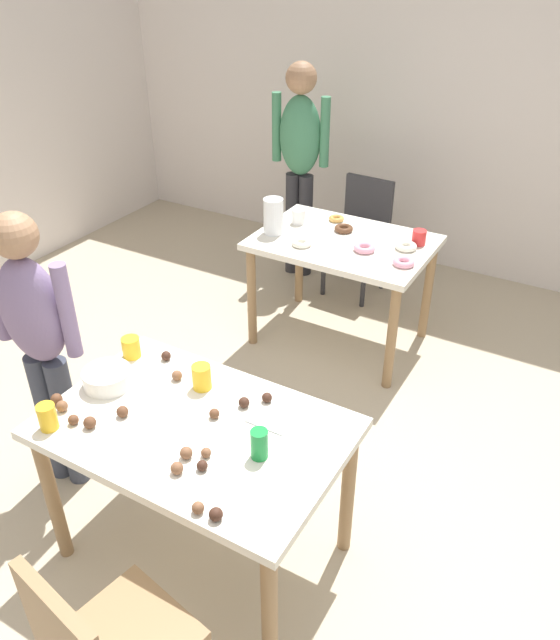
% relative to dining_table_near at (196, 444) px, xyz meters
% --- Properties ---
extents(ground_plane, '(6.40, 6.40, 0.00)m').
position_rel_dining_table_near_xyz_m(ground_plane, '(0.14, 0.20, -0.65)').
color(ground_plane, tan).
extents(wall_back, '(6.40, 0.10, 2.60)m').
position_rel_dining_table_near_xyz_m(wall_back, '(0.14, 3.40, 0.65)').
color(wall_back, silver).
rests_on(wall_back, ground_plane).
extents(dining_table_near, '(1.20, 0.78, 0.75)m').
position_rel_dining_table_near_xyz_m(dining_table_near, '(0.00, 0.00, 0.00)').
color(dining_table_near, silver).
rests_on(dining_table_near, ground_plane).
extents(dining_table_far, '(1.10, 0.78, 0.75)m').
position_rel_dining_table_near_xyz_m(dining_table_far, '(-0.23, 1.89, -0.01)').
color(dining_table_far, silver).
rests_on(dining_table_far, ground_plane).
extents(chair_far_table, '(0.42, 0.42, 0.87)m').
position_rel_dining_table_near_xyz_m(chair_far_table, '(-0.42, 2.63, -0.15)').
color(chair_far_table, '#2D2D33').
rests_on(chair_far_table, ground_plane).
extents(person_girl_near, '(0.46, 0.25, 1.46)m').
position_rel_dining_table_near_xyz_m(person_girl_near, '(-0.88, 0.03, 0.22)').
color(person_girl_near, '#383D4C').
rests_on(person_girl_near, ground_plane).
extents(person_adult_far, '(0.46, 0.24, 1.65)m').
position_rel_dining_table_near_xyz_m(person_adult_far, '(-0.95, 2.63, 0.35)').
color(person_adult_far, '#28282D').
rests_on(person_adult_far, ground_plane).
extents(mixing_bowl, '(0.21, 0.21, 0.08)m').
position_rel_dining_table_near_xyz_m(mixing_bowl, '(-0.47, 0.02, 0.14)').
color(mixing_bowl, white).
rests_on(mixing_bowl, dining_table_near).
extents(soda_can, '(0.07, 0.07, 0.12)m').
position_rel_dining_table_near_xyz_m(soda_can, '(0.32, -0.02, 0.16)').
color(soda_can, '#198438').
rests_on(soda_can, dining_table_near).
extents(fork_near, '(0.17, 0.02, 0.01)m').
position_rel_dining_table_near_xyz_m(fork_near, '(0.25, 0.12, 0.10)').
color(fork_near, silver).
rests_on(fork_near, dining_table_near).
extents(cup_near_0, '(0.07, 0.07, 0.11)m').
position_rel_dining_table_near_xyz_m(cup_near_0, '(-0.48, -0.30, 0.16)').
color(cup_near_0, yellow).
rests_on(cup_near_0, dining_table_near).
extents(cup_near_1, '(0.08, 0.08, 0.10)m').
position_rel_dining_table_near_xyz_m(cup_near_1, '(-0.53, 0.24, 0.15)').
color(cup_near_1, yellow).
rests_on(cup_near_1, dining_table_near).
extents(cup_near_2, '(0.08, 0.08, 0.11)m').
position_rel_dining_table_near_xyz_m(cup_near_2, '(-0.11, 0.21, 0.16)').
color(cup_near_2, yellow).
rests_on(cup_near_2, dining_table_near).
extents(cake_ball_0, '(0.05, 0.05, 0.05)m').
position_rel_dining_table_near_xyz_m(cake_ball_0, '(0.10, -0.24, 0.12)').
color(cake_ball_0, brown).
rests_on(cake_ball_0, dining_table_near).
extents(cake_ball_1, '(0.05, 0.05, 0.05)m').
position_rel_dining_table_near_xyz_m(cake_ball_1, '(-0.28, -0.10, 0.12)').
color(cake_ball_1, brown).
rests_on(cake_ball_1, dining_table_near).
extents(cake_ball_2, '(0.04, 0.04, 0.04)m').
position_rel_dining_table_near_xyz_m(cake_ball_2, '(0.14, -0.12, 0.12)').
color(cake_ball_2, brown).
rests_on(cake_ball_2, dining_table_near).
extents(cake_ball_3, '(0.05, 0.05, 0.05)m').
position_rel_dining_table_near_xyz_m(cake_ball_3, '(-0.35, -0.22, 0.13)').
color(cake_ball_3, brown).
rests_on(cake_ball_3, dining_table_near).
extents(cake_ball_4, '(0.05, 0.05, 0.05)m').
position_rel_dining_table_near_xyz_m(cake_ball_4, '(-0.52, -0.20, 0.12)').
color(cake_ball_4, brown).
rests_on(cake_ball_4, dining_table_near).
extents(cake_ball_5, '(0.04, 0.04, 0.04)m').
position_rel_dining_table_near_xyz_m(cake_ball_5, '(0.17, -0.18, 0.12)').
color(cake_ball_5, '#3D2319').
rests_on(cake_ball_5, dining_table_near).
extents(cake_ball_6, '(0.05, 0.05, 0.05)m').
position_rel_dining_table_near_xyz_m(cake_ball_6, '(0.34, -0.34, 0.12)').
color(cake_ball_6, '#3D2319').
rests_on(cake_ball_6, dining_table_near).
extents(cake_ball_7, '(0.04, 0.04, 0.04)m').
position_rel_dining_table_near_xyz_m(cake_ball_7, '(0.18, 0.27, 0.12)').
color(cake_ball_7, '#3D2319').
rests_on(cake_ball_7, dining_table_near).
extents(cake_ball_8, '(0.05, 0.05, 0.05)m').
position_rel_dining_table_near_xyz_m(cake_ball_8, '(-0.57, -0.18, 0.12)').
color(cake_ball_8, brown).
rests_on(cake_ball_8, dining_table_near).
extents(cake_ball_9, '(0.05, 0.05, 0.05)m').
position_rel_dining_table_near_xyz_m(cake_ball_9, '(0.08, -0.16, 0.12)').
color(cake_ball_9, brown).
rests_on(cake_ball_9, dining_table_near).
extents(cake_ball_10, '(0.05, 0.05, 0.05)m').
position_rel_dining_table_near_xyz_m(cake_ball_10, '(-0.24, 0.20, 0.12)').
color(cake_ball_10, brown).
rests_on(cake_ball_10, dining_table_near).
extents(cake_ball_11, '(0.04, 0.04, 0.04)m').
position_rel_dining_table_near_xyz_m(cake_ball_11, '(0.28, -0.35, 0.12)').
color(cake_ball_11, brown).
rests_on(cake_ball_11, dining_table_near).
extents(cake_ball_12, '(0.04, 0.04, 0.04)m').
position_rel_dining_table_near_xyz_m(cake_ball_12, '(-0.38, 0.29, 0.12)').
color(cake_ball_12, '#3D2319').
rests_on(cake_ball_12, dining_table_near).
extents(cake_ball_13, '(0.05, 0.05, 0.05)m').
position_rel_dining_table_near_xyz_m(cake_ball_13, '(0.11, 0.19, 0.12)').
color(cake_ball_13, '#3D2319').
rests_on(cake_ball_13, dining_table_near).
extents(cake_ball_14, '(0.04, 0.04, 0.04)m').
position_rel_dining_table_near_xyz_m(cake_ball_14, '(-0.42, -0.23, 0.12)').
color(cake_ball_14, brown).
rests_on(cake_ball_14, dining_table_near).
extents(cake_ball_15, '(0.04, 0.04, 0.04)m').
position_rel_dining_table_near_xyz_m(cake_ball_15, '(0.04, 0.08, 0.12)').
color(cake_ball_15, brown).
rests_on(cake_ball_15, dining_table_near).
extents(pitcher_far, '(0.13, 0.13, 0.23)m').
position_rel_dining_table_near_xyz_m(pitcher_far, '(-0.67, 1.76, 0.22)').
color(pitcher_far, white).
rests_on(pitcher_far, dining_table_far).
extents(cup_far_0, '(0.09, 0.09, 0.09)m').
position_rel_dining_table_near_xyz_m(cup_far_0, '(-0.60, 1.98, 0.15)').
color(cup_far_0, white).
rests_on(cup_far_0, dining_table_far).
extents(cup_far_1, '(0.09, 0.09, 0.09)m').
position_rel_dining_table_near_xyz_m(cup_far_1, '(0.20, 2.06, 0.15)').
color(cup_far_1, red).
rests_on(cup_far_1, dining_table_far).
extents(donut_far_0, '(0.12, 0.12, 0.04)m').
position_rel_dining_table_near_xyz_m(donut_far_0, '(-0.42, 1.68, 0.12)').
color(donut_far_0, white).
rests_on(donut_far_0, dining_table_far).
extents(donut_far_1, '(0.10, 0.10, 0.03)m').
position_rel_dining_table_near_xyz_m(donut_far_1, '(-0.40, 2.14, 0.12)').
color(donut_far_1, gold).
rests_on(donut_far_1, dining_table_far).
extents(donut_far_2, '(0.13, 0.13, 0.04)m').
position_rel_dining_table_near_xyz_m(donut_far_2, '(-0.05, 1.80, 0.12)').
color(donut_far_2, pink).
rests_on(donut_far_2, dining_table_far).
extents(donut_far_3, '(0.13, 0.13, 0.04)m').
position_rel_dining_table_near_xyz_m(donut_far_3, '(0.23, 1.74, 0.12)').
color(donut_far_3, pink).
rests_on(donut_far_3, dining_table_far).
extents(donut_far_4, '(0.12, 0.12, 0.04)m').
position_rel_dining_table_near_xyz_m(donut_far_4, '(-0.28, 2.01, 0.12)').
color(donut_far_4, brown).
rests_on(donut_far_4, dining_table_far).
extents(donut_far_5, '(0.13, 0.13, 0.04)m').
position_rel_dining_table_near_xyz_m(donut_far_5, '(0.16, 1.95, 0.12)').
color(donut_far_5, white).
rests_on(donut_far_5, dining_table_far).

